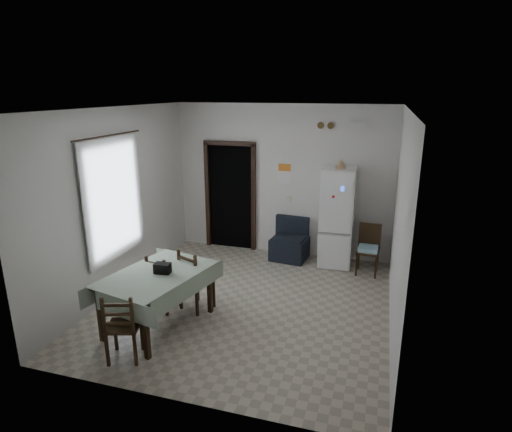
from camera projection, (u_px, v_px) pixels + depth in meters
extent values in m
plane|color=#ADA28D|center=(247.00, 303.00, 6.56)|extent=(4.50, 4.50, 0.00)
cube|color=black|center=(234.00, 195.00, 8.81)|extent=(0.90, 0.45, 2.10)
cube|color=black|center=(208.00, 196.00, 8.72)|extent=(0.08, 0.10, 2.18)
cube|color=black|center=(254.00, 200.00, 8.45)|extent=(0.08, 0.10, 2.18)
cube|color=black|center=(229.00, 143.00, 8.27)|extent=(1.06, 0.10, 0.08)
cube|color=silver|center=(108.00, 198.00, 6.52)|extent=(0.10, 1.20, 1.60)
cube|color=silver|center=(114.00, 199.00, 6.49)|extent=(0.02, 1.45, 1.85)
cylinder|color=black|center=(109.00, 136.00, 6.21)|extent=(0.02, 1.60, 0.02)
cube|color=white|center=(285.00, 173.00, 8.13)|extent=(0.28, 0.02, 0.40)
cube|color=orange|center=(285.00, 167.00, 8.10)|extent=(0.24, 0.01, 0.14)
cube|color=beige|center=(289.00, 199.00, 8.25)|extent=(0.08, 0.02, 0.12)
cylinder|color=brown|center=(321.00, 125.00, 7.70)|extent=(0.12, 0.03, 0.12)
cylinder|color=brown|center=(331.00, 126.00, 7.65)|extent=(0.12, 0.03, 0.12)
cube|color=white|center=(358.00, 125.00, 7.49)|extent=(0.25, 0.07, 0.09)
cone|color=tan|center=(341.00, 164.00, 7.47)|extent=(0.22, 0.22, 0.17)
cube|color=black|center=(163.00, 268.00, 5.70)|extent=(0.23, 0.15, 0.14)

